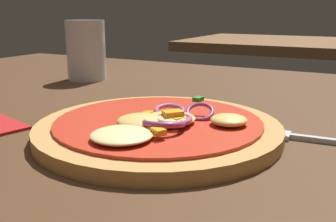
# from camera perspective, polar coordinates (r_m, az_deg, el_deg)

# --- Properties ---
(dining_table) EXTENTS (1.39, 0.92, 0.04)m
(dining_table) POSITION_cam_1_polar(r_m,az_deg,el_deg) (0.39, 5.69, -6.19)
(dining_table) COLOR #4C301C
(dining_table) RESTS_ON ground
(pizza) EXTENTS (0.24, 0.24, 0.03)m
(pizza) POSITION_cam_1_polar(r_m,az_deg,el_deg) (0.38, -1.37, -2.42)
(pizza) COLOR tan
(pizza) RESTS_ON dining_table
(fork) EXTENTS (0.18, 0.02, 0.01)m
(fork) POSITION_cam_1_polar(r_m,az_deg,el_deg) (0.39, 22.00, -4.04)
(fork) COLOR silver
(fork) RESTS_ON dining_table
(beer_glass) EXTENTS (0.07, 0.07, 0.10)m
(beer_glass) POSITION_cam_1_polar(r_m,az_deg,el_deg) (0.69, -11.86, 8.14)
(beer_glass) COLOR silver
(beer_glass) RESTS_ON dining_table
(background_table) EXTENTS (0.65, 0.56, 0.04)m
(background_table) POSITION_cam_1_polar(r_m,az_deg,el_deg) (1.65, 14.91, 9.43)
(background_table) COLOR brown
(background_table) RESTS_ON ground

